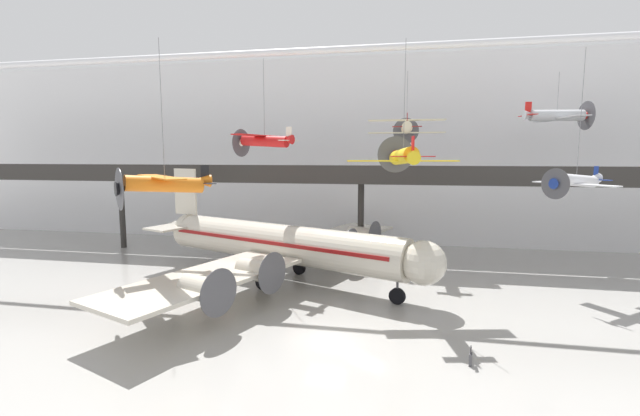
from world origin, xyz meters
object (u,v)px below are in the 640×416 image
Objects in this scene: suspended_plane_cream_biplane at (406,128)px; suspended_plane_orange_highwing at (165,183)px; airliner_silver_main at (278,244)px; suspended_plane_red_highwing at (265,140)px; info_sign_pedestal at (471,358)px; suspended_plane_yellow_lowwing at (403,157)px; suspended_plane_white_twin at (576,181)px; suspended_plane_silver_racer at (557,116)px.

suspended_plane_orange_highwing is at bearing 133.57° from suspended_plane_cream_biplane.
suspended_plane_red_highwing reaches higher than airliner_silver_main.
airliner_silver_main is at bearing 150.37° from info_sign_pedestal.
suspended_plane_cream_biplane is 6.46× the size of info_sign_pedestal.
suspended_plane_yellow_lowwing reaches higher than airliner_silver_main.
suspended_plane_white_twin is at bearing 22.73° from airliner_silver_main.
suspended_plane_yellow_lowwing is at bearing -17.09° from suspended_plane_white_twin.
suspended_plane_red_highwing is (-1.21, 0.22, 9.49)m from airliner_silver_main.
suspended_plane_cream_biplane is at bearing 111.48° from info_sign_pedestal.
airliner_silver_main is 20.64m from info_sign_pedestal.
suspended_plane_yellow_lowwing is at bearing -145.34° from suspended_plane_silver_racer.
suspended_plane_yellow_lowwing reaches higher than suspended_plane_orange_highwing.
suspended_plane_cream_biplane is at bearing -127.44° from suspended_plane_red_highwing.
suspended_plane_silver_racer is (2.01, 11.93, 6.21)m from suspended_plane_white_twin.
suspended_plane_silver_racer reaches higher than suspended_plane_yellow_lowwing.
suspended_plane_red_highwing is (-26.31, -0.33, 3.39)m from suspended_plane_white_twin.
suspended_plane_white_twin is 0.96× the size of suspended_plane_orange_highwing.
suspended_plane_silver_racer is 39.79m from suspended_plane_orange_highwing.
suspended_plane_silver_racer is 16.02m from suspended_plane_cream_biplane.
suspended_plane_orange_highwing is 23.94m from info_sign_pedestal.
airliner_silver_main is 2.98× the size of suspended_plane_white_twin.
suspended_plane_orange_highwing is (-33.37, -20.75, -6.27)m from suspended_plane_silver_racer.
suspended_plane_red_highwing reaches higher than suspended_plane_white_twin.
info_sign_pedestal is at bearing 157.61° from suspended_plane_red_highwing.
suspended_plane_white_twin is at bearing -122.76° from suspended_plane_cream_biplane.
suspended_plane_orange_highwing is 10.46m from suspended_plane_red_highwing.
suspended_plane_red_highwing is (-12.72, -8.84, -1.51)m from suspended_plane_cream_biplane.
suspended_plane_yellow_lowwing is (17.51, 3.94, 1.99)m from suspended_plane_orange_highwing.
suspended_plane_yellow_lowwing is 1.14× the size of suspended_plane_red_highwing.
suspended_plane_silver_racer is 6.91× the size of info_sign_pedestal.
suspended_plane_white_twin is 14.81m from suspended_plane_yellow_lowwing.
suspended_plane_cream_biplane is 0.81× the size of suspended_plane_yellow_lowwing.
airliner_silver_main is at bearing -167.27° from suspended_plane_silver_racer.
suspended_plane_yellow_lowwing reaches higher than info_sign_pedestal.
suspended_plane_red_highwing is (-28.32, -12.26, -2.82)m from suspended_plane_silver_racer.
suspended_plane_red_highwing is at bearing -166.55° from suspended_plane_orange_highwing.
suspended_plane_orange_highwing is (-17.78, -17.33, -4.95)m from suspended_plane_cream_biplane.
suspended_plane_cream_biplane is (11.51, 9.06, 10.99)m from airliner_silver_main.
suspended_plane_silver_racer is at bearing -78.31° from suspended_plane_cream_biplane.
suspended_plane_yellow_lowwing is (-0.26, -13.38, -2.96)m from suspended_plane_cream_biplane.
airliner_silver_main is at bearing 127.52° from suspended_plane_cream_biplane.
suspended_plane_cream_biplane is 13.71m from suspended_plane_yellow_lowwing.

